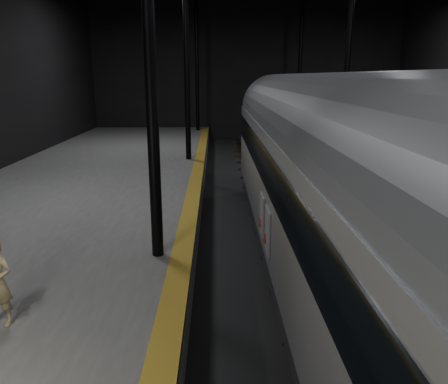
{
  "coord_description": "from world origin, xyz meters",
  "views": [
    {
      "loc": [
        -2.46,
        -13.38,
        4.98
      ],
      "look_at": [
        -2.24,
        -2.18,
        2.0
      ],
      "focal_mm": 35.0,
      "sensor_mm": 36.0,
      "label": 1
    }
  ],
  "objects": [
    {
      "name": "track",
      "position": [
        0.0,
        0.0,
        0.07
      ],
      "size": [
        2.4,
        43.0,
        0.24
      ],
      "color": "#3F3328",
      "rests_on": "ground"
    },
    {
      "name": "train",
      "position": [
        -0.0,
        -3.75,
        2.76
      ],
      "size": [
        2.77,
        18.49,
        4.94
      ],
      "color": "#A0A3A8",
      "rests_on": "ground"
    },
    {
      "name": "tactile_strip",
      "position": [
        -3.25,
        0.0,
        1.0
      ],
      "size": [
        0.5,
        43.8,
        0.01
      ],
      "primitive_type": "cube",
      "color": "olive",
      "rests_on": "platform_left"
    },
    {
      "name": "platform_left",
      "position": [
        -7.5,
        0.0,
        0.5
      ],
      "size": [
        9.0,
        43.8,
        1.0
      ],
      "primitive_type": "cube",
      "color": "#4C4C4A",
      "rests_on": "ground"
    },
    {
      "name": "ground",
      "position": [
        0.0,
        0.0,
        0.0
      ],
      "size": [
        44.0,
        44.0,
        0.0
      ],
      "primitive_type": "plane",
      "color": "black",
      "rests_on": "ground"
    }
  ]
}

